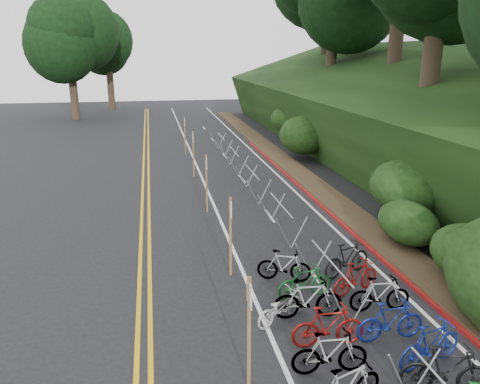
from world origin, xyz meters
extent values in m
cube|color=gold|center=(-2.15, 10.00, 0.00)|extent=(0.12, 80.00, 0.01)
cube|color=gold|center=(-1.85, 10.00, 0.00)|extent=(0.12, 80.00, 0.01)
cube|color=silver|center=(1.00, 10.00, 0.00)|extent=(0.12, 80.00, 0.01)
cube|color=silver|center=(5.20, 10.00, 0.00)|extent=(0.12, 80.00, 0.01)
cube|color=silver|center=(3.10, 4.00, 0.00)|extent=(0.10, 1.60, 0.01)
cube|color=silver|center=(3.10, 10.00, 0.00)|extent=(0.10, 1.60, 0.01)
cube|color=silver|center=(3.10, 16.00, 0.00)|extent=(0.10, 1.60, 0.01)
cube|color=silver|center=(3.10, 22.00, 0.00)|extent=(0.10, 1.60, 0.01)
cube|color=silver|center=(3.10, 28.00, 0.00)|extent=(0.10, 1.60, 0.01)
cube|color=silver|center=(3.10, 34.00, 0.00)|extent=(0.10, 1.60, 0.01)
cube|color=maroon|center=(5.70, 12.00, 0.05)|extent=(0.25, 28.00, 0.10)
cube|color=black|center=(13.50, 22.00, 2.80)|extent=(12.32, 44.00, 9.11)
cube|color=#382819|center=(6.40, 22.00, 0.08)|extent=(1.40, 44.00, 0.16)
ellipsoid|color=#284C19|center=(7.20, 3.00, 1.04)|extent=(2.00, 2.80, 1.60)
ellipsoid|color=#284C19|center=(8.00, 8.00, 1.55)|extent=(2.60, 3.64, 2.08)
ellipsoid|color=#284C19|center=(9.20, 14.00, 1.99)|extent=(2.20, 3.08, 1.76)
ellipsoid|color=#284C19|center=(7.80, 20.00, 1.56)|extent=(3.00, 4.20, 2.40)
ellipsoid|color=#284C19|center=(8.50, 26.00, 1.73)|extent=(2.40, 3.36, 1.92)
ellipsoid|color=#284C19|center=(9.80, 30.00, 2.41)|extent=(2.80, 3.92, 2.24)
ellipsoid|color=#284C19|center=(7.00, 6.00, 0.90)|extent=(1.80, 2.52, 1.44)
ellipsoid|color=#284C19|center=(10.00, 18.00, 2.60)|extent=(3.20, 4.48, 2.56)
cylinder|color=#2D2319|center=(11.00, 12.00, 5.67)|extent=(0.84, 0.84, 6.35)
cylinder|color=#2D2319|center=(13.50, 20.00, 6.80)|extent=(0.88, 0.88, 7.20)
cylinder|color=#2D2319|center=(12.50, 28.00, 5.76)|extent=(0.82, 0.82, 5.93)
cylinder|color=#2D2319|center=(15.00, 36.00, 6.89)|extent=(0.86, 0.86, 6.77)
cylinder|color=#2D2319|center=(-9.00, 42.00, 2.75)|extent=(0.79, 0.79, 5.50)
ellipsoid|color=black|center=(-9.00, 42.00, 7.76)|extent=(7.52, 7.52, 7.15)
cylinder|color=#2D2319|center=(-6.00, 50.00, 2.54)|extent=(0.77, 0.77, 5.08)
ellipsoid|color=black|center=(-6.00, 50.00, 7.05)|extent=(6.58, 6.58, 6.25)
cylinder|color=#9FA1A4|center=(2.88, -0.93, 0.55)|extent=(0.55, 0.04, 1.08)
cylinder|color=#9FA1A4|center=(3.44, -0.93, 0.55)|extent=(0.55, 0.04, 1.08)
cylinder|color=#9FA1A4|center=(3.00, 3.00, 1.15)|extent=(0.05, 3.00, 0.05)
cylinder|color=#9FA1A4|center=(2.72, 1.60, 0.57)|extent=(0.58, 0.04, 1.13)
cylinder|color=#9FA1A4|center=(3.28, 1.60, 0.57)|extent=(0.58, 0.04, 1.13)
cylinder|color=#9FA1A4|center=(2.72, 4.40, 0.57)|extent=(0.58, 0.04, 1.13)
cylinder|color=#9FA1A4|center=(3.28, 4.40, 0.57)|extent=(0.58, 0.04, 1.13)
cylinder|color=#9FA1A4|center=(3.00, 8.00, 1.15)|extent=(0.05, 3.00, 0.05)
cylinder|color=#9FA1A4|center=(2.72, 6.60, 0.57)|extent=(0.58, 0.04, 1.13)
cylinder|color=#9FA1A4|center=(3.28, 6.60, 0.57)|extent=(0.58, 0.04, 1.13)
cylinder|color=#9FA1A4|center=(2.72, 9.40, 0.57)|extent=(0.58, 0.04, 1.13)
cylinder|color=#9FA1A4|center=(3.28, 9.40, 0.57)|extent=(0.58, 0.04, 1.13)
cylinder|color=#9FA1A4|center=(3.00, 13.00, 1.15)|extent=(0.05, 3.00, 0.05)
cylinder|color=#9FA1A4|center=(2.72, 11.60, 0.57)|extent=(0.58, 0.04, 1.13)
cylinder|color=#9FA1A4|center=(3.28, 11.60, 0.57)|extent=(0.58, 0.04, 1.13)
cylinder|color=#9FA1A4|center=(2.72, 14.40, 0.57)|extent=(0.58, 0.04, 1.13)
cylinder|color=#9FA1A4|center=(3.28, 14.40, 0.57)|extent=(0.58, 0.04, 1.13)
cylinder|color=#9FA1A4|center=(3.00, 18.00, 1.15)|extent=(0.05, 3.00, 0.05)
cylinder|color=#9FA1A4|center=(2.72, 16.60, 0.57)|extent=(0.58, 0.04, 1.13)
cylinder|color=#9FA1A4|center=(3.28, 16.60, 0.57)|extent=(0.58, 0.04, 1.13)
cylinder|color=#9FA1A4|center=(2.72, 19.40, 0.57)|extent=(0.58, 0.04, 1.13)
cylinder|color=#9FA1A4|center=(3.28, 19.40, 0.57)|extent=(0.58, 0.04, 1.13)
cylinder|color=#9FA1A4|center=(3.00, 23.00, 1.15)|extent=(0.05, 3.00, 0.05)
cylinder|color=#9FA1A4|center=(2.72, 21.60, 0.57)|extent=(0.58, 0.04, 1.13)
cylinder|color=#9FA1A4|center=(3.28, 21.60, 0.57)|extent=(0.58, 0.04, 1.13)
cylinder|color=#9FA1A4|center=(2.72, 24.40, 0.57)|extent=(0.58, 0.04, 1.13)
cylinder|color=#9FA1A4|center=(3.28, 24.40, 0.57)|extent=(0.58, 0.04, 1.13)
cylinder|color=brown|center=(0.12, 0.00, 1.24)|extent=(0.08, 0.08, 2.47)
cube|color=silver|center=(0.12, 0.00, 2.12)|extent=(0.02, 0.40, 0.50)
cylinder|color=brown|center=(0.60, 5.00, 1.25)|extent=(0.08, 0.08, 2.50)
cube|color=silver|center=(0.60, 5.00, 2.15)|extent=(0.02, 0.40, 0.50)
cylinder|color=brown|center=(0.60, 11.00, 1.25)|extent=(0.08, 0.08, 2.50)
cube|color=silver|center=(0.60, 11.00, 2.15)|extent=(0.02, 0.40, 0.50)
cylinder|color=brown|center=(0.60, 17.00, 1.25)|extent=(0.08, 0.08, 2.50)
cube|color=silver|center=(0.60, 17.00, 2.15)|extent=(0.02, 0.40, 0.50)
cylinder|color=brown|center=(0.60, 23.00, 1.25)|extent=(0.08, 0.08, 2.50)
cube|color=silver|center=(0.60, 23.00, 2.15)|extent=(0.02, 0.40, 0.50)
imported|color=beige|center=(1.39, 2.21, 0.41)|extent=(1.25, 1.62, 0.82)
imported|color=black|center=(3.90, -0.94, 0.55)|extent=(0.98, 1.89, 1.09)
imported|color=slate|center=(1.88, 0.09, 0.50)|extent=(0.58, 1.69, 1.00)
imported|color=navy|center=(4.10, -0.07, 0.53)|extent=(0.95, 1.83, 1.06)
imported|color=maroon|center=(2.19, 1.01, 0.52)|extent=(0.56, 1.75, 1.04)
imported|color=navy|center=(3.72, 0.96, 0.51)|extent=(0.51, 1.70, 1.02)
imported|color=slate|center=(2.12, 2.25, 0.54)|extent=(0.66, 1.84, 1.08)
imported|color=slate|center=(4.08, 2.22, 0.49)|extent=(0.60, 1.66, 0.98)
imported|color=#144C1E|center=(2.38, 3.24, 0.49)|extent=(0.68, 1.67, 0.97)
imported|color=maroon|center=(3.88, 3.24, 0.49)|extent=(1.01, 1.70, 0.99)
imported|color=slate|center=(2.09, 4.34, 0.49)|extent=(1.00, 1.67, 0.97)
imported|color=black|center=(4.07, 4.33, 0.54)|extent=(1.14, 1.86, 1.08)
camera|label=1|loc=(-1.55, -7.83, 6.56)|focal=35.00mm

